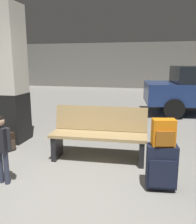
# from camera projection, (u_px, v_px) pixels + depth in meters

# --- Properties ---
(ground_plane) EXTENTS (18.00, 18.00, 0.10)m
(ground_plane) POSITION_uv_depth(u_px,v_px,m) (116.00, 124.00, 6.60)
(ground_plane) COLOR gray
(garage_back_wall) EXTENTS (18.00, 0.12, 2.80)m
(garage_back_wall) POSITION_uv_depth(u_px,v_px,m) (139.00, 66.00, 14.74)
(garage_back_wall) COLOR slate
(garage_back_wall) RESTS_ON ground_plane
(structural_pillar) EXTENTS (0.57, 0.57, 2.74)m
(structural_pillar) POSITION_uv_depth(u_px,v_px,m) (9.00, 76.00, 4.80)
(structural_pillar) COLOR black
(structural_pillar) RESTS_ON ground_plane
(bench) EXTENTS (1.63, 0.61, 0.89)m
(bench) POSITION_uv_depth(u_px,v_px,m) (99.00, 134.00, 4.02)
(bench) COLOR tan
(bench) RESTS_ON ground_plane
(suitcase) EXTENTS (0.40, 0.27, 0.60)m
(suitcase) POSITION_uv_depth(u_px,v_px,m) (162.00, 166.00, 3.06)
(suitcase) COLOR #191E33
(suitcase) RESTS_ON ground_plane
(backpack_bright) EXTENTS (0.31, 0.24, 0.34)m
(backpack_bright) POSITION_uv_depth(u_px,v_px,m) (164.00, 133.00, 2.97)
(backpack_bright) COLOR orange
(backpack_bright) RESTS_ON suitcase
(child) EXTENTS (0.32, 0.21, 0.96)m
(child) POSITION_uv_depth(u_px,v_px,m) (1.00, 142.00, 3.17)
(child) COLOR #33384C
(child) RESTS_ON ground_plane
(backpack_dark_floor) EXTENTS (0.28, 0.32, 0.34)m
(backpack_dark_floor) POSITION_uv_depth(u_px,v_px,m) (6.00, 143.00, 4.43)
(backpack_dark_floor) COLOR black
(backpack_dark_floor) RESTS_ON ground_plane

